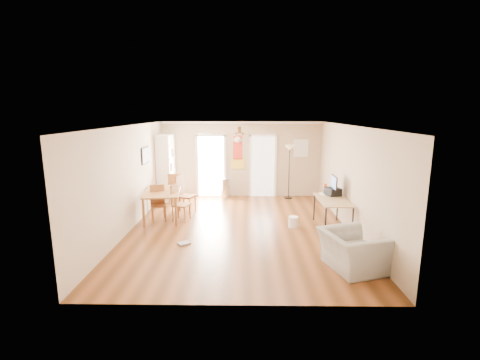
{
  "coord_description": "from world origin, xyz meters",
  "views": [
    {
      "loc": [
        0.13,
        -8.29,
        2.94
      ],
      "look_at": [
        0.0,
        0.6,
        1.15
      ],
      "focal_mm": 25.64,
      "sensor_mm": 36.0,
      "label": 1
    }
  ],
  "objects_px": {
    "printer": "(333,192)",
    "dining_chair_right_a": "(186,194)",
    "dining_chair_far": "(175,188)",
    "wastebasket_a": "(293,222)",
    "torchiere_lamp": "(289,172)",
    "computer_desk": "(332,214)",
    "armchair": "(352,251)",
    "dining_table": "(163,205)",
    "dining_chair_near": "(158,203)",
    "bookshelf": "(166,168)",
    "trash_can": "(225,188)",
    "dining_chair_right_b": "(181,203)"
  },
  "relations": [
    {
      "from": "dining_chair_right_b",
      "to": "armchair",
      "type": "xyz_separation_m",
      "value": [
        3.75,
        -2.88,
        -0.14
      ]
    },
    {
      "from": "dining_chair_near",
      "to": "trash_can",
      "type": "distance_m",
      "value": 3.04
    },
    {
      "from": "trash_can",
      "to": "wastebasket_a",
      "type": "distance_m",
      "value": 3.61
    },
    {
      "from": "torchiere_lamp",
      "to": "armchair",
      "type": "relative_size",
      "value": 1.65
    },
    {
      "from": "dining_chair_right_a",
      "to": "torchiere_lamp",
      "type": "bearing_deg",
      "value": -44.57
    },
    {
      "from": "computer_desk",
      "to": "wastebasket_a",
      "type": "bearing_deg",
      "value": 176.91
    },
    {
      "from": "dining_table",
      "to": "dining_chair_near",
      "type": "bearing_deg",
      "value": -112.25
    },
    {
      "from": "computer_desk",
      "to": "armchair",
      "type": "bearing_deg",
      "value": -94.82
    },
    {
      "from": "dining_chair_right_a",
      "to": "printer",
      "type": "relative_size",
      "value": 2.83
    },
    {
      "from": "armchair",
      "to": "dining_chair_near",
      "type": "bearing_deg",
      "value": 40.07
    },
    {
      "from": "printer",
      "to": "wastebasket_a",
      "type": "xyz_separation_m",
      "value": [
        -1.07,
        -0.39,
        -0.72
      ]
    },
    {
      "from": "torchiere_lamp",
      "to": "armchair",
      "type": "xyz_separation_m",
      "value": [
        0.52,
        -5.38,
        -0.55
      ]
    },
    {
      "from": "dining_table",
      "to": "trash_can",
      "type": "bearing_deg",
      "value": 55.36
    },
    {
      "from": "trash_can",
      "to": "armchair",
      "type": "distance_m",
      "value": 6.04
    },
    {
      "from": "bookshelf",
      "to": "dining_chair_right_b",
      "type": "bearing_deg",
      "value": -72.41
    },
    {
      "from": "dining_chair_right_b",
      "to": "trash_can",
      "type": "distance_m",
      "value": 2.75
    },
    {
      "from": "bookshelf",
      "to": "wastebasket_a",
      "type": "height_order",
      "value": "bookshelf"
    },
    {
      "from": "computer_desk",
      "to": "wastebasket_a",
      "type": "xyz_separation_m",
      "value": [
        -0.96,
        0.05,
        -0.24
      ]
    },
    {
      "from": "trash_can",
      "to": "torchiere_lamp",
      "type": "height_order",
      "value": "torchiere_lamp"
    },
    {
      "from": "dining_table",
      "to": "armchair",
      "type": "height_order",
      "value": "dining_table"
    },
    {
      "from": "dining_table",
      "to": "bookshelf",
      "type": "bearing_deg",
      "value": 99.67
    },
    {
      "from": "bookshelf",
      "to": "wastebasket_a",
      "type": "bearing_deg",
      "value": -40.03
    },
    {
      "from": "dining_chair_near",
      "to": "printer",
      "type": "bearing_deg",
      "value": -21.72
    },
    {
      "from": "dining_chair_far",
      "to": "torchiere_lamp",
      "type": "xyz_separation_m",
      "value": [
        3.79,
        0.54,
        0.43
      ]
    },
    {
      "from": "bookshelf",
      "to": "trash_can",
      "type": "distance_m",
      "value": 2.12
    },
    {
      "from": "bookshelf",
      "to": "trash_can",
      "type": "bearing_deg",
      "value": 2.11
    },
    {
      "from": "printer",
      "to": "dining_chair_right_a",
      "type": "bearing_deg",
      "value": 149.23
    },
    {
      "from": "torchiere_lamp",
      "to": "wastebasket_a",
      "type": "xyz_separation_m",
      "value": [
        -0.24,
        -3.02,
        -0.77
      ]
    },
    {
      "from": "torchiere_lamp",
      "to": "bookshelf",
      "type": "bearing_deg",
      "value": -177.56
    },
    {
      "from": "dining_table",
      "to": "dining_chair_right_a",
      "type": "bearing_deg",
      "value": 48.39
    },
    {
      "from": "torchiere_lamp",
      "to": "wastebasket_a",
      "type": "bearing_deg",
      "value": -94.62
    },
    {
      "from": "dining_table",
      "to": "dining_chair_right_b",
      "type": "height_order",
      "value": "dining_chair_right_b"
    },
    {
      "from": "bookshelf",
      "to": "dining_table",
      "type": "bearing_deg",
      "value": -84.19
    },
    {
      "from": "printer",
      "to": "dining_chair_right_b",
      "type": "bearing_deg",
      "value": 160.53
    },
    {
      "from": "dining_chair_right_a",
      "to": "armchair",
      "type": "bearing_deg",
      "value": -116.69
    },
    {
      "from": "dining_chair_far",
      "to": "wastebasket_a",
      "type": "bearing_deg",
      "value": 139.61
    },
    {
      "from": "bookshelf",
      "to": "armchair",
      "type": "xyz_separation_m",
      "value": [
        4.66,
        -5.2,
        -0.73
      ]
    },
    {
      "from": "trash_can",
      "to": "computer_desk",
      "type": "xyz_separation_m",
      "value": [
        2.88,
        -3.1,
        0.04
      ]
    },
    {
      "from": "computer_desk",
      "to": "dining_table",
      "type": "bearing_deg",
      "value": 170.24
    },
    {
      "from": "computer_desk",
      "to": "armchair",
      "type": "xyz_separation_m",
      "value": [
        -0.19,
        -2.3,
        -0.02
      ]
    },
    {
      "from": "dining_chair_near",
      "to": "dining_chair_right_b",
      "type": "bearing_deg",
      "value": -20.75
    },
    {
      "from": "dining_chair_right_b",
      "to": "dining_chair_far",
      "type": "height_order",
      "value": "dining_chair_right_b"
    },
    {
      "from": "trash_can",
      "to": "dining_chair_right_a",
      "type": "bearing_deg",
      "value": -121.78
    },
    {
      "from": "dining_chair_near",
      "to": "dining_chair_far",
      "type": "distance_m",
      "value": 1.95
    },
    {
      "from": "dining_chair_right_b",
      "to": "dining_chair_near",
      "type": "bearing_deg",
      "value": 103.48
    },
    {
      "from": "dining_table",
      "to": "printer",
      "type": "bearing_deg",
      "value": -4.16
    },
    {
      "from": "bookshelf",
      "to": "armchair",
      "type": "height_order",
      "value": "bookshelf"
    },
    {
      "from": "dining_chair_far",
      "to": "dining_chair_right_b",
      "type": "bearing_deg",
      "value": 100.68
    },
    {
      "from": "bookshelf",
      "to": "dining_chair_far",
      "type": "distance_m",
      "value": 0.79
    },
    {
      "from": "trash_can",
      "to": "armchair",
      "type": "bearing_deg",
      "value": -63.56
    }
  ]
}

